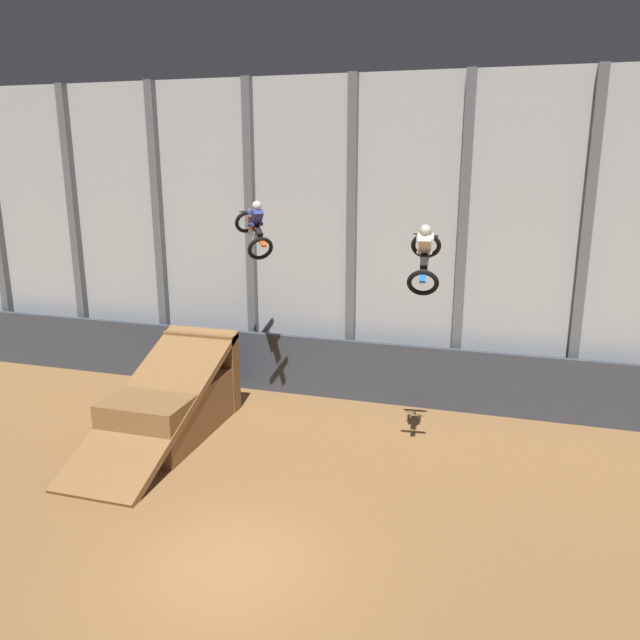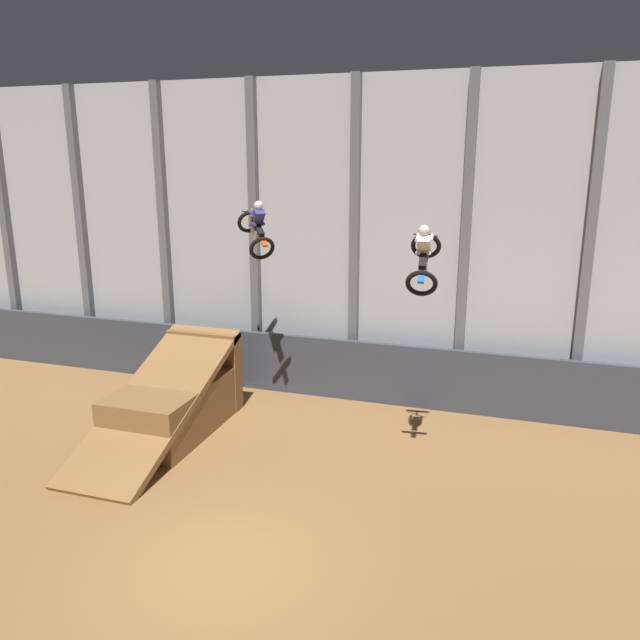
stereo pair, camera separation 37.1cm
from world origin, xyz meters
TOP-DOWN VIEW (x-y plane):
  - ground_plane at (0.00, 0.00)m, footprint 60.00×60.00m
  - arena_back_wall at (0.00, 9.67)m, footprint 32.00×0.40m
  - lower_barrier at (0.00, 9.01)m, footprint 31.36×0.20m
  - dirt_ramp at (-4.10, 5.36)m, footprint 2.29×6.11m
  - rider_bike_left_air at (-2.24, 7.07)m, footprint 1.62×1.76m
  - rider_bike_right_air at (2.82, 5.12)m, footprint 0.88×1.87m

SIDE VIEW (x-z plane):
  - ground_plane at x=0.00m, z-range 0.00..0.00m
  - dirt_ramp at x=-4.10m, z-range -0.43..2.17m
  - lower_barrier at x=0.00m, z-range 0.00..1.97m
  - arena_back_wall at x=0.00m, z-range 0.00..10.00m
  - rider_bike_right_air at x=2.82m, z-range 4.51..6.20m
  - rider_bike_left_air at x=-2.24m, z-range 4.80..6.48m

